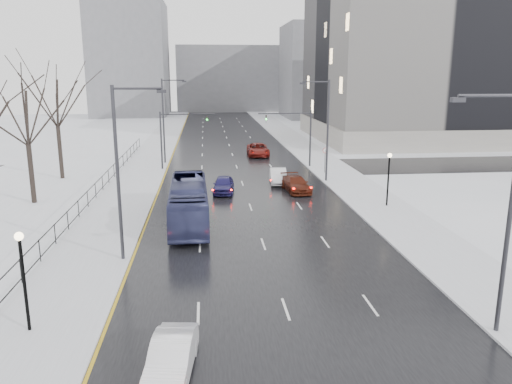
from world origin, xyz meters
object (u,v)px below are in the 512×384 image
object	(u,v)px
streetlight_r_mid	(325,126)
mast_signal_right	(301,132)
sedan_center_near	(224,185)
sedan_right_cross	(258,150)
tree_park_e	(63,179)
sedan_left_near	(171,358)
lamppost_l	(22,267)
streetlight_l_near	(121,166)
tree_park_d	(35,204)
bus	(189,203)
streetlight_r_near	(506,204)
sedan_right_near	(278,176)
lamppost_r_mid	(389,172)
mast_signal_left	(171,133)
streetlight_l_far	(165,117)
sedan_right_far	(296,184)
no_uturn_sign	(325,153)

from	to	relation	value
streetlight_r_mid	mast_signal_right	distance (m)	8.18
sedan_center_near	sedan_right_cross	size ratio (longest dim) A/B	0.76
tree_park_e	sedan_left_near	size ratio (longest dim) A/B	3.24
lamppost_l	streetlight_r_mid	bearing A→B (deg)	55.61
streetlight_l_near	sedan_right_cross	world-z (taller)	streetlight_l_near
streetlight_l_near	sedan_left_near	world-z (taller)	streetlight_l_near
mast_signal_right	streetlight_l_near	bearing A→B (deg)	-118.96
streetlight_l_near	mast_signal_right	xyz separation A→B (m)	(15.49, 28.00, -1.51)
tree_park_d	sedan_center_near	distance (m)	16.00
sedan_left_near	bus	xyz separation A→B (m)	(0.08, 18.66, 0.85)
mast_signal_right	streetlight_r_mid	bearing A→B (deg)	-84.00
tree_park_e	lamppost_l	xyz separation A→B (m)	(7.20, -32.00, 2.94)
tree_park_d	streetlight_r_near	size ratio (longest dim) A/B	1.25
bus	sedan_right_near	size ratio (longest dim) A/B	2.47
streetlight_r_mid	sedan_right_cross	world-z (taller)	streetlight_r_mid
sedan_right_cross	mast_signal_right	bearing A→B (deg)	-63.97
tree_park_e	sedan_left_near	xyz separation A→B (m)	(13.32, -35.66, 0.73)
lamppost_r_mid	mast_signal_left	bearing A→B (deg)	135.52
streetlight_r_mid	streetlight_l_far	world-z (taller)	same
streetlight_r_near	mast_signal_left	distance (m)	41.06
streetlight_l_far	sedan_right_near	xyz separation A→B (m)	(11.67, -12.34, -4.84)
lamppost_r_mid	mast_signal_right	xyz separation A→B (m)	(-3.67, 18.00, 1.16)
sedan_left_near	sedan_right_near	size ratio (longest dim) A/B	0.93
bus	mast_signal_right	bearing A→B (deg)	58.57
bus	sedan_right_cross	distance (m)	30.73
mast_signal_left	sedan_right_cross	bearing A→B (deg)	39.11
streetlight_l_far	bus	bearing A→B (deg)	-82.33
streetlight_l_near	sedan_left_near	distance (m)	13.07
streetlight_r_near	sedan_right_near	bearing A→B (deg)	98.94
streetlight_r_near	sedan_left_near	bearing A→B (deg)	-172.74
lamppost_r_mid	streetlight_r_mid	bearing A→B (deg)	105.82
mast_signal_right	sedan_center_near	bearing A→B (deg)	-128.36
sedan_right_cross	sedan_right_far	xyz separation A→B (m)	(1.33, -20.55, -0.11)
streetlight_r_near	lamppost_r_mid	world-z (taller)	streetlight_r_near
lamppost_r_mid	sedan_right_far	distance (m)	9.08
streetlight_r_near	streetlight_l_near	bearing A→B (deg)	148.52
sedan_right_near	sedan_right_cross	world-z (taller)	sedan_right_cross
streetlight_r_near	mast_signal_left	xyz separation A→B (m)	(-15.49, 38.00, -1.51)
streetlight_r_near	mast_signal_right	xyz separation A→B (m)	(-0.84, 38.00, -1.51)
lamppost_r_mid	no_uturn_sign	xyz separation A→B (m)	(-1.80, 14.00, -0.64)
tree_park_d	streetlight_l_near	bearing A→B (deg)	-55.47
streetlight_r_mid	mast_signal_left	size ratio (longest dim) A/B	1.54
streetlight_r_near	streetlight_l_near	distance (m)	19.15
mast_signal_left	no_uturn_sign	xyz separation A→B (m)	(16.53, -4.00, -1.81)
tree_park_d	streetlight_r_mid	xyz separation A→B (m)	(25.97, 6.00, 5.62)
no_uturn_sign	mast_signal_right	bearing A→B (deg)	115.11
tree_park_e	streetlight_r_near	distance (m)	43.39
streetlight_l_far	sedan_center_near	size ratio (longest dim) A/B	2.26
streetlight_r_mid	lamppost_l	distance (m)	34.04
sedan_left_near	streetlight_l_near	bearing A→B (deg)	112.10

